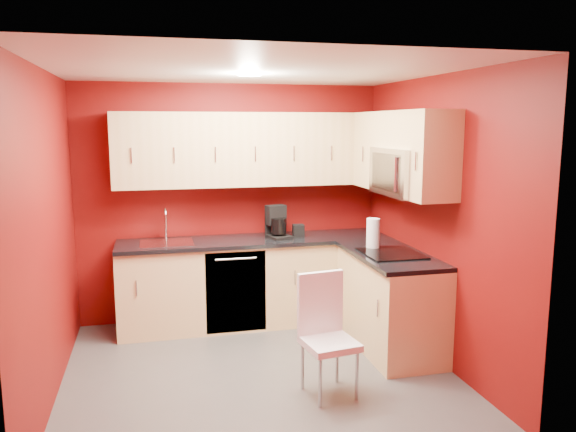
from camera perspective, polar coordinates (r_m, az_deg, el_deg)
name	(u,v)px	position (r m, az deg, el deg)	size (l,w,h in m)	color
floor	(258,372)	(4.96, -3.02, -15.51)	(3.20, 3.20, 0.00)	#484643
ceiling	(256,70)	(4.52, -3.30, 14.63)	(3.20, 3.20, 0.00)	white
wall_back	(231,203)	(6.04, -5.77, 1.35)	(3.20, 3.20, 0.00)	#660C09
wall_front	(307,274)	(3.15, 1.91, -5.95)	(3.20, 3.20, 0.00)	#660C09
wall_left	(47,236)	(4.57, -23.29, -1.92)	(3.00, 3.00, 0.00)	#660C09
wall_right	(436,220)	(5.11, 14.76, -0.35)	(3.00, 3.00, 0.00)	#660C09
base_cabinets_back	(256,283)	(5.95, -3.32, -6.77)	(2.80, 0.60, 0.87)	#E5C683
base_cabinets_right	(390,302)	(5.39, 10.29, -8.62)	(0.60, 1.30, 0.87)	#E5C683
countertop_back	(255,241)	(5.83, -3.33, -2.50)	(2.80, 0.63, 0.04)	black
countertop_right	(390,255)	(5.25, 10.35, -3.95)	(0.63, 1.27, 0.04)	black
upper_cabinets_back	(252,149)	(5.85, -3.67, 6.78)	(2.80, 0.35, 0.75)	tan
upper_cabinets_right	(398,145)	(5.36, 11.13, 7.07)	(0.35, 1.55, 0.75)	tan
microwave	(406,172)	(5.15, 11.87, 4.43)	(0.42, 0.76, 0.42)	silver
cooktop	(391,254)	(5.21, 10.46, -3.77)	(0.50, 0.55, 0.01)	black
sink	(166,239)	(5.74, -12.25, -2.32)	(0.52, 0.42, 0.35)	silver
dishwasher_front	(236,292)	(5.64, -5.30, -7.71)	(0.60, 0.02, 0.82)	black
downlight	(249,75)	(4.81, -3.96, 14.11)	(0.20, 0.20, 0.01)	white
coffee_maker	(279,222)	(5.81, -0.93, -0.63)	(0.20, 0.27, 0.34)	black
napkin_holder	(298,231)	(5.91, 1.06, -1.49)	(0.12, 0.12, 0.13)	black
paper_towel	(373,234)	(5.38, 8.63, -1.79)	(0.17, 0.17, 0.29)	white
dining_chair	(330,337)	(4.41, 4.24, -12.13)	(0.38, 0.40, 0.94)	white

